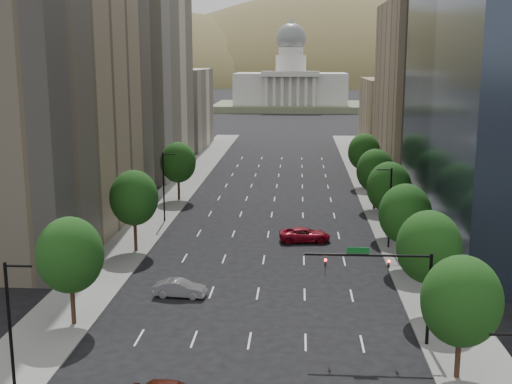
% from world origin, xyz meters
% --- Properties ---
extents(sidewalk_left, '(6.00, 200.00, 0.15)m').
position_xyz_m(sidewalk_left, '(-15.50, 60.00, 0.07)').
color(sidewalk_left, slate).
rests_on(sidewalk_left, ground).
extents(sidewalk_right, '(6.00, 200.00, 0.15)m').
position_xyz_m(sidewalk_right, '(15.50, 60.00, 0.07)').
color(sidewalk_right, slate).
rests_on(sidewalk_right, ground).
extents(midrise_cream_left, '(14.00, 30.00, 35.00)m').
position_xyz_m(midrise_cream_left, '(-25.00, 103.00, 17.50)').
color(midrise_cream_left, beige).
rests_on(midrise_cream_left, ground).
extents(filler_left, '(14.00, 26.00, 18.00)m').
position_xyz_m(filler_left, '(-25.00, 136.00, 9.00)').
color(filler_left, beige).
rests_on(filler_left, ground).
extents(parking_tan_right, '(14.00, 30.00, 30.00)m').
position_xyz_m(parking_tan_right, '(25.00, 100.00, 15.00)').
color(parking_tan_right, '#8C7759').
rests_on(parking_tan_right, ground).
extents(filler_right, '(14.00, 26.00, 16.00)m').
position_xyz_m(filler_right, '(25.00, 133.00, 8.00)').
color(filler_right, '#8C7759').
rests_on(filler_right, ground).
extents(tree_right_0, '(5.20, 5.20, 8.39)m').
position_xyz_m(tree_right_0, '(14.00, 25.00, 5.39)').
color(tree_right_0, '#382316').
rests_on(tree_right_0, ground).
extents(tree_right_1, '(5.20, 5.20, 8.75)m').
position_xyz_m(tree_right_1, '(14.00, 36.00, 5.75)').
color(tree_right_1, '#382316').
rests_on(tree_right_1, ground).
extents(tree_right_2, '(5.20, 5.20, 8.61)m').
position_xyz_m(tree_right_2, '(14.00, 48.00, 5.60)').
color(tree_right_2, '#382316').
rests_on(tree_right_2, ground).
extents(tree_right_3, '(5.20, 5.20, 8.89)m').
position_xyz_m(tree_right_3, '(14.00, 60.00, 5.89)').
color(tree_right_3, '#382316').
rests_on(tree_right_3, ground).
extents(tree_right_4, '(5.20, 5.20, 8.46)m').
position_xyz_m(tree_right_4, '(14.00, 74.00, 5.46)').
color(tree_right_4, '#382316').
rests_on(tree_right_4, ground).
extents(tree_right_5, '(5.20, 5.20, 8.75)m').
position_xyz_m(tree_right_5, '(14.00, 90.00, 5.75)').
color(tree_right_5, '#382316').
rests_on(tree_right_5, ground).
extents(tree_left_0, '(5.20, 5.20, 8.75)m').
position_xyz_m(tree_left_0, '(-14.00, 32.00, 5.75)').
color(tree_left_0, '#382316').
rests_on(tree_left_0, ground).
extents(tree_left_1, '(5.20, 5.20, 8.97)m').
position_xyz_m(tree_left_1, '(-14.00, 52.00, 5.96)').
color(tree_left_1, '#382316').
rests_on(tree_left_1, ground).
extents(tree_left_2, '(5.20, 5.20, 8.68)m').
position_xyz_m(tree_left_2, '(-14.00, 78.00, 5.68)').
color(tree_left_2, '#382316').
rests_on(tree_left_2, ground).
extents(streetlight_rn, '(1.70, 0.20, 9.00)m').
position_xyz_m(streetlight_rn, '(13.44, 55.00, 4.84)').
color(streetlight_rn, black).
rests_on(streetlight_rn, ground).
extents(streetlight_ls, '(1.70, 0.20, 9.00)m').
position_xyz_m(streetlight_ls, '(-13.44, 20.00, 4.84)').
color(streetlight_ls, black).
rests_on(streetlight_ls, ground).
extents(streetlight_ln, '(1.70, 0.20, 9.00)m').
position_xyz_m(streetlight_ln, '(-13.44, 65.00, 4.84)').
color(streetlight_ln, black).
rests_on(streetlight_ln, ground).
extents(traffic_signal, '(9.12, 0.40, 7.38)m').
position_xyz_m(traffic_signal, '(10.53, 30.00, 5.17)').
color(traffic_signal, black).
rests_on(traffic_signal, ground).
extents(capitol, '(60.00, 40.00, 35.20)m').
position_xyz_m(capitol, '(0.00, 249.71, 8.58)').
color(capitol, '#596647').
rests_on(capitol, ground).
extents(foothills, '(720.00, 413.00, 263.00)m').
position_xyz_m(foothills, '(34.67, 599.39, -37.78)').
color(foothills, brown).
rests_on(foothills, ground).
extents(car_silver, '(4.70, 1.96, 1.51)m').
position_xyz_m(car_silver, '(-6.77, 38.79, 0.76)').
color(car_silver, gray).
rests_on(car_silver, ground).
extents(car_red_far, '(6.09, 3.35, 1.62)m').
position_xyz_m(car_red_far, '(4.30, 57.18, 0.81)').
color(car_red_far, maroon).
rests_on(car_red_far, ground).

